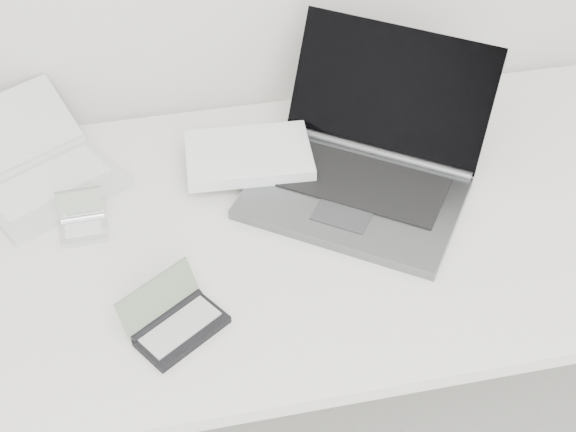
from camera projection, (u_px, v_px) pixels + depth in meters
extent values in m
cube|color=white|center=(299.00, 228.00, 1.57)|extent=(1.60, 0.80, 0.03)
cylinder|color=silver|center=(540.00, 195.00, 2.18)|extent=(0.04, 0.04, 0.70)
cube|color=slate|center=(353.00, 198.00, 1.59)|extent=(0.50, 0.47, 0.02)
cube|color=black|center=(360.00, 182.00, 1.61)|extent=(0.37, 0.32, 0.00)
cube|color=black|center=(391.00, 90.00, 1.64)|extent=(0.41, 0.34, 0.24)
cylinder|color=slate|center=(377.00, 153.00, 1.68)|extent=(0.35, 0.25, 0.02)
cube|color=#3D4042|center=(342.00, 215.00, 1.54)|extent=(0.13, 0.12, 0.00)
cube|color=white|center=(249.00, 155.00, 1.65)|extent=(0.27, 0.19, 0.03)
cube|color=white|center=(248.00, 150.00, 1.64)|extent=(0.26, 0.18, 0.00)
cube|color=silver|center=(54.00, 190.00, 1.61)|extent=(0.32, 0.29, 0.02)
cube|color=silver|center=(48.00, 181.00, 1.61)|extent=(0.25, 0.21, 0.00)
cube|color=silver|center=(9.00, 131.00, 1.66)|extent=(0.30, 0.25, 0.10)
cylinder|color=silver|center=(31.00, 165.00, 1.65)|extent=(0.23, 0.15, 0.02)
cube|color=silver|center=(84.00, 232.00, 1.53)|extent=(0.09, 0.07, 0.01)
cube|color=silver|center=(83.00, 229.00, 1.53)|extent=(0.07, 0.04, 0.00)
cube|color=#929F92|center=(80.00, 203.00, 1.54)|extent=(0.09, 0.02, 0.06)
cylinder|color=silver|center=(83.00, 218.00, 1.55)|extent=(0.08, 0.02, 0.01)
cube|color=black|center=(182.00, 331.00, 1.36)|extent=(0.17, 0.15, 0.01)
cube|color=#A3A3A3|center=(180.00, 327.00, 1.35)|extent=(0.14, 0.12, 0.00)
cube|color=slate|center=(158.00, 298.00, 1.36)|extent=(0.15, 0.11, 0.07)
cylinder|color=black|center=(167.00, 316.00, 1.37)|extent=(0.13, 0.10, 0.02)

